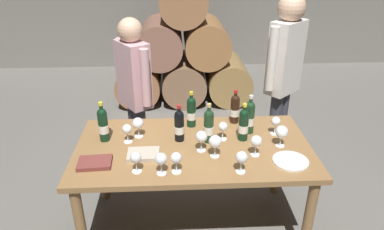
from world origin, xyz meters
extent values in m
plane|color=#66635E|center=(0.00, 0.00, 0.00)|extent=(14.00, 14.00, 0.00)
cylinder|color=#94613F|center=(-0.63, 2.60, 0.30)|extent=(0.60, 0.90, 0.60)
cylinder|color=#805F45|center=(0.00, 2.60, 0.30)|extent=(0.60, 0.90, 0.60)
cylinder|color=olive|center=(0.63, 2.60, 0.30)|extent=(0.60, 0.90, 0.60)
cylinder|color=#855A48|center=(-0.32, 2.60, 0.85)|extent=(0.60, 0.90, 0.60)
cylinder|color=#98673C|center=(0.32, 2.60, 0.85)|extent=(0.60, 0.90, 0.60)
cylinder|color=#926441|center=(0.00, 2.60, 1.39)|extent=(0.60, 0.90, 0.60)
cube|color=olive|center=(0.00, 0.00, 0.74)|extent=(1.70, 0.90, 0.04)
cylinder|color=olive|center=(0.77, -0.39, 0.36)|extent=(0.07, 0.07, 0.72)
cylinder|color=olive|center=(-0.77, 0.39, 0.36)|extent=(0.07, 0.07, 0.72)
cylinder|color=olive|center=(0.77, 0.39, 0.36)|extent=(0.07, 0.07, 0.72)
cylinder|color=black|center=(-0.10, 0.09, 0.86)|extent=(0.07, 0.07, 0.20)
sphere|color=black|center=(-0.10, 0.09, 0.97)|extent=(0.07, 0.07, 0.07)
cylinder|color=black|center=(-0.10, 0.09, 0.99)|extent=(0.03, 0.03, 0.06)
cylinder|color=#B21E23|center=(-0.10, 0.09, 1.03)|extent=(0.03, 0.03, 0.02)
cylinder|color=silver|center=(-0.10, 0.09, 0.85)|extent=(0.07, 0.07, 0.06)
cylinder|color=black|center=(0.00, 0.31, 0.86)|extent=(0.07, 0.07, 0.21)
sphere|color=black|center=(0.00, 0.31, 0.97)|extent=(0.07, 0.07, 0.07)
cylinder|color=black|center=(0.00, 0.31, 1.00)|extent=(0.03, 0.03, 0.06)
cylinder|color=gold|center=(0.00, 0.31, 1.04)|extent=(0.03, 0.03, 0.02)
cylinder|color=silver|center=(0.00, 0.31, 0.85)|extent=(0.07, 0.07, 0.06)
cylinder|color=#19381E|center=(0.44, 0.18, 0.87)|extent=(0.07, 0.07, 0.22)
sphere|color=#19381E|center=(0.44, 0.18, 0.98)|extent=(0.07, 0.07, 0.07)
cylinder|color=#19381E|center=(0.44, 0.18, 1.01)|extent=(0.03, 0.03, 0.07)
cylinder|color=silver|center=(0.44, 0.18, 1.06)|extent=(0.03, 0.03, 0.02)
cylinder|color=silver|center=(0.44, 0.18, 0.86)|extent=(0.07, 0.07, 0.07)
cylinder|color=black|center=(-0.65, 0.12, 0.87)|extent=(0.07, 0.07, 0.22)
sphere|color=black|center=(-0.65, 0.12, 0.98)|extent=(0.07, 0.07, 0.07)
cylinder|color=black|center=(-0.65, 0.12, 1.01)|extent=(0.03, 0.03, 0.07)
cylinder|color=gold|center=(-0.65, 0.12, 1.06)|extent=(0.03, 0.03, 0.02)
cylinder|color=silver|center=(-0.65, 0.12, 0.86)|extent=(0.07, 0.07, 0.07)
cylinder|color=black|center=(0.37, 0.08, 0.86)|extent=(0.07, 0.07, 0.20)
sphere|color=black|center=(0.37, 0.08, 0.97)|extent=(0.07, 0.07, 0.07)
cylinder|color=black|center=(0.37, 0.08, 1.00)|extent=(0.03, 0.03, 0.06)
cylinder|color=gold|center=(0.37, 0.08, 1.04)|extent=(0.03, 0.03, 0.02)
cylinder|color=silver|center=(0.37, 0.08, 0.85)|extent=(0.07, 0.07, 0.06)
cylinder|color=#19381E|center=(0.11, 0.06, 0.87)|extent=(0.07, 0.07, 0.21)
sphere|color=#19381E|center=(0.11, 0.06, 0.98)|extent=(0.07, 0.07, 0.07)
cylinder|color=#19381E|center=(0.11, 0.06, 1.01)|extent=(0.03, 0.03, 0.07)
cylinder|color=tan|center=(0.11, 0.06, 1.05)|extent=(0.03, 0.03, 0.02)
cylinder|color=silver|center=(0.11, 0.06, 0.86)|extent=(0.07, 0.07, 0.06)
cylinder|color=black|center=(0.35, 0.36, 0.86)|extent=(0.07, 0.07, 0.20)
sphere|color=black|center=(0.35, 0.36, 0.96)|extent=(0.07, 0.07, 0.07)
cylinder|color=black|center=(0.35, 0.36, 0.99)|extent=(0.03, 0.03, 0.06)
cylinder|color=#B21E23|center=(0.35, 0.36, 1.03)|extent=(0.03, 0.03, 0.02)
cylinder|color=silver|center=(0.35, 0.36, 0.85)|extent=(0.07, 0.07, 0.06)
cylinder|color=white|center=(0.63, 0.14, 0.76)|extent=(0.06, 0.06, 0.00)
cylinder|color=white|center=(0.63, 0.14, 0.80)|extent=(0.01, 0.01, 0.07)
sphere|color=white|center=(0.63, 0.14, 0.87)|extent=(0.07, 0.07, 0.07)
cylinder|color=white|center=(-0.22, -0.33, 0.76)|extent=(0.06, 0.06, 0.00)
cylinder|color=white|center=(-0.22, -0.33, 0.80)|extent=(0.01, 0.01, 0.07)
sphere|color=white|center=(-0.22, -0.33, 0.87)|extent=(0.08, 0.08, 0.08)
cylinder|color=white|center=(0.22, 0.08, 0.76)|extent=(0.06, 0.06, 0.00)
cylinder|color=white|center=(0.22, 0.08, 0.80)|extent=(0.01, 0.01, 0.07)
sphere|color=white|center=(0.22, 0.08, 0.87)|extent=(0.07, 0.07, 0.07)
cylinder|color=white|center=(0.42, -0.15, 0.76)|extent=(0.06, 0.06, 0.00)
cylinder|color=white|center=(0.42, -0.15, 0.80)|extent=(0.01, 0.01, 0.07)
sphere|color=white|center=(0.42, -0.15, 0.87)|extent=(0.08, 0.08, 0.08)
cylinder|color=white|center=(0.05, -0.07, 0.76)|extent=(0.06, 0.06, 0.00)
cylinder|color=white|center=(0.05, -0.07, 0.80)|extent=(0.01, 0.01, 0.07)
sphere|color=white|center=(0.05, -0.07, 0.88)|extent=(0.08, 0.08, 0.08)
cylinder|color=white|center=(-0.48, 0.08, 0.76)|extent=(0.06, 0.06, 0.00)
cylinder|color=white|center=(-0.48, 0.08, 0.80)|extent=(0.01, 0.01, 0.07)
sphere|color=white|center=(-0.48, 0.08, 0.87)|extent=(0.07, 0.07, 0.07)
cylinder|color=white|center=(-0.13, -0.32, 0.76)|extent=(0.06, 0.06, 0.00)
cylinder|color=white|center=(-0.13, -0.32, 0.80)|extent=(0.01, 0.01, 0.07)
sphere|color=white|center=(-0.13, -0.32, 0.87)|extent=(0.07, 0.07, 0.07)
cylinder|color=white|center=(-0.38, -0.30, 0.76)|extent=(0.06, 0.06, 0.00)
cylinder|color=white|center=(-0.38, -0.30, 0.80)|extent=(0.01, 0.01, 0.07)
sphere|color=white|center=(-0.38, -0.30, 0.87)|extent=(0.07, 0.07, 0.07)
cylinder|color=white|center=(0.14, -0.15, 0.76)|extent=(0.06, 0.06, 0.00)
cylinder|color=white|center=(0.14, -0.15, 0.80)|extent=(0.01, 0.01, 0.07)
sphere|color=white|center=(0.14, -0.15, 0.88)|extent=(0.09, 0.09, 0.09)
cylinder|color=white|center=(-0.41, 0.15, 0.76)|extent=(0.06, 0.06, 0.00)
cylinder|color=white|center=(-0.41, 0.15, 0.80)|extent=(0.01, 0.01, 0.07)
sphere|color=white|center=(-0.41, 0.15, 0.88)|extent=(0.09, 0.09, 0.09)
cylinder|color=white|center=(0.29, -0.34, 0.76)|extent=(0.06, 0.06, 0.00)
cylinder|color=white|center=(0.29, -0.34, 0.80)|extent=(0.01, 0.01, 0.07)
sphere|color=white|center=(0.29, -0.34, 0.87)|extent=(0.08, 0.08, 0.08)
cylinder|color=white|center=(0.63, -0.03, 0.76)|extent=(0.06, 0.06, 0.00)
cylinder|color=white|center=(0.63, -0.03, 0.80)|extent=(0.01, 0.01, 0.07)
sphere|color=white|center=(0.63, -0.03, 0.88)|extent=(0.09, 0.09, 0.09)
cube|color=#B2A893|center=(-0.35, -0.12, 0.77)|extent=(0.22, 0.16, 0.03)
cube|color=brown|center=(-0.67, -0.20, 0.77)|extent=(0.23, 0.17, 0.03)
cylinder|color=white|center=(0.64, -0.24, 0.77)|extent=(0.24, 0.24, 0.01)
cylinder|color=#383842|center=(0.89, 0.79, 0.43)|extent=(0.11, 0.11, 0.85)
cylinder|color=#383842|center=(0.81, 0.71, 0.43)|extent=(0.11, 0.11, 0.85)
cube|color=silver|center=(0.85, 0.75, 1.17)|extent=(0.36, 0.35, 0.64)
cylinder|color=silver|center=(1.00, 0.89, 1.21)|extent=(0.08, 0.08, 0.54)
cylinder|color=silver|center=(0.69, 0.61, 1.21)|extent=(0.08, 0.08, 0.54)
sphere|color=tan|center=(0.85, 0.75, 1.60)|extent=(0.23, 0.23, 0.23)
cylinder|color=#383842|center=(-0.51, 0.77, 0.38)|extent=(0.11, 0.11, 0.77)
cylinder|color=#383842|center=(-0.45, 0.67, 0.38)|extent=(0.11, 0.11, 0.77)
cube|color=#CC9EA8|center=(-0.48, 0.72, 1.06)|extent=(0.33, 0.37, 0.58)
cylinder|color=#CC9EA8|center=(-0.60, 0.89, 1.08)|extent=(0.08, 0.08, 0.49)
cylinder|color=#CC9EA8|center=(-0.36, 0.55, 1.08)|extent=(0.08, 0.08, 0.49)
sphere|color=tan|center=(-0.48, 0.72, 1.44)|extent=(0.21, 0.21, 0.21)
camera|label=1|loc=(-0.12, -2.18, 2.10)|focal=32.96mm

